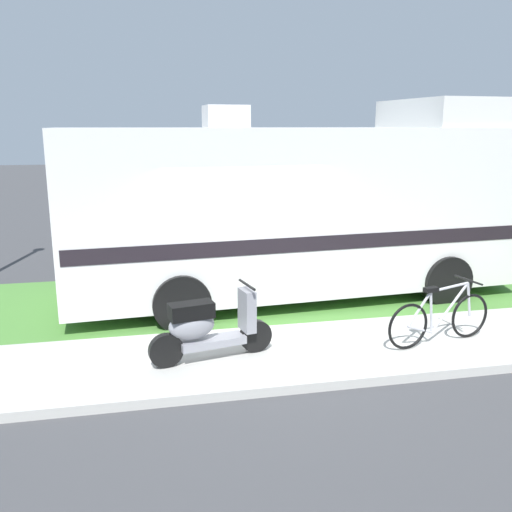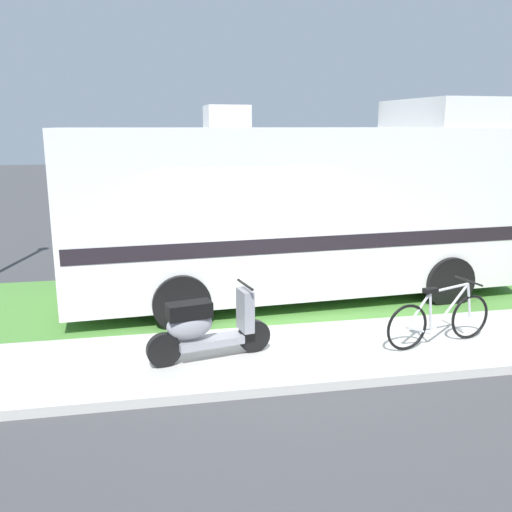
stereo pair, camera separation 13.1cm
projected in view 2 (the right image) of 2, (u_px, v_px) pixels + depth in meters
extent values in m
plane|color=#424244|center=(248.00, 330.00, 8.59)|extent=(80.00, 80.00, 0.00)
cube|color=beige|center=(264.00, 357.00, 7.42)|extent=(24.00, 2.00, 0.12)
cube|color=#4C8438|center=(234.00, 298.00, 10.01)|extent=(24.00, 3.40, 0.08)
cube|color=silver|center=(293.00, 207.00, 9.82)|extent=(8.05, 2.97, 2.76)
cube|color=silver|center=(452.00, 113.00, 10.19)|extent=(1.95, 2.44, 0.50)
cube|color=black|center=(293.00, 230.00, 9.91)|extent=(7.90, 2.98, 0.24)
cube|color=black|center=(487.00, 175.00, 10.67)|extent=(0.22, 2.09, 0.90)
cube|color=silver|center=(227.00, 116.00, 9.17)|extent=(0.74, 0.64, 0.36)
cylinder|color=black|center=(384.00, 252.00, 11.81)|extent=(0.92, 0.34, 0.90)
cylinder|color=black|center=(448.00, 282.00, 9.59)|extent=(0.92, 0.34, 0.90)
cylinder|color=black|center=(166.00, 266.00, 10.68)|extent=(0.92, 0.34, 0.90)
cylinder|color=black|center=(181.00, 303.00, 8.46)|extent=(0.92, 0.34, 0.90)
cylinder|color=black|center=(254.00, 336.00, 7.42)|extent=(0.45, 0.19, 0.44)
cylinder|color=black|center=(164.00, 350.00, 6.95)|extent=(0.45, 0.19, 0.44)
cube|color=gray|center=(210.00, 341.00, 7.18)|extent=(0.90, 0.45, 0.10)
cube|color=black|center=(189.00, 310.00, 6.97)|extent=(0.60, 0.37, 0.20)
ellipsoid|color=gray|center=(190.00, 325.00, 7.02)|extent=(0.65, 0.42, 0.36)
cube|color=gray|center=(245.00, 310.00, 7.28)|extent=(0.20, 0.34, 0.56)
cylinder|color=black|center=(245.00, 285.00, 7.20)|extent=(0.14, 0.50, 0.04)
sphere|color=white|center=(245.00, 297.00, 7.24)|extent=(0.12, 0.12, 0.12)
torus|color=black|center=(470.00, 317.00, 7.84)|extent=(0.64, 0.17, 0.65)
torus|color=black|center=(407.00, 327.00, 7.44)|extent=(0.64, 0.17, 0.65)
cylinder|color=silver|center=(450.00, 308.00, 7.66)|extent=(0.61, 0.16, 0.67)
cylinder|color=silver|center=(431.00, 313.00, 7.54)|extent=(0.11, 0.06, 0.60)
cylinder|color=silver|center=(450.00, 288.00, 7.58)|extent=(0.65, 0.17, 0.09)
cylinder|color=silver|center=(419.00, 330.00, 7.53)|extent=(0.42, 0.12, 0.18)
cylinder|color=silver|center=(419.00, 310.00, 7.45)|extent=(0.38, 0.11, 0.47)
cylinder|color=silver|center=(469.00, 300.00, 7.77)|extent=(0.13, 0.06, 0.51)
cube|color=black|center=(430.00, 290.00, 7.45)|extent=(0.22, 0.14, 0.06)
cylinder|color=black|center=(468.00, 281.00, 7.68)|extent=(0.13, 0.51, 0.03)
cube|color=#B7B29E|center=(188.00, 208.00, 13.87)|extent=(2.56, 2.16, 1.61)
cube|color=black|center=(187.00, 187.00, 13.76)|extent=(2.43, 2.17, 0.44)
cube|color=#B7B29E|center=(292.00, 221.00, 14.61)|extent=(3.10, 2.19, 0.69)
cylinder|color=black|center=(186.00, 243.00, 13.06)|extent=(0.77, 0.28, 0.76)
cylinder|color=black|center=(177.00, 229.00, 14.92)|extent=(0.77, 0.28, 0.76)
cylinder|color=black|center=(317.00, 237.00, 13.82)|extent=(0.77, 0.28, 0.76)
cylinder|color=black|center=(293.00, 224.00, 15.67)|extent=(0.77, 0.28, 0.76)
cube|color=silver|center=(370.00, 191.00, 17.51)|extent=(2.42, 2.08, 1.60)
cube|color=black|center=(371.00, 175.00, 17.40)|extent=(2.30, 2.09, 0.44)
cube|color=silver|center=(443.00, 201.00, 18.18)|extent=(2.94, 2.10, 0.81)
cylinder|color=black|center=(377.00, 217.00, 16.73)|extent=(0.77, 0.27, 0.76)
cylinder|color=black|center=(352.00, 208.00, 18.54)|extent=(0.77, 0.27, 0.76)
cylinder|color=black|center=(469.00, 214.00, 17.42)|extent=(0.77, 0.27, 0.76)
cylinder|color=black|center=(436.00, 206.00, 19.23)|extent=(0.77, 0.27, 0.76)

